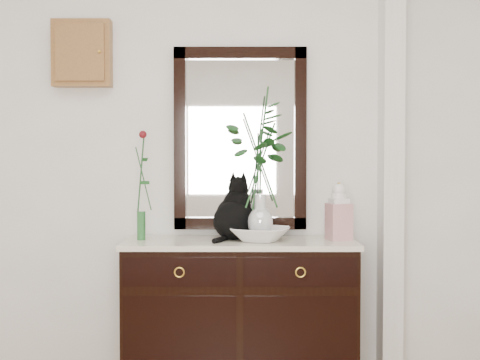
{
  "coord_description": "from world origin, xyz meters",
  "views": [
    {
      "loc": [
        0.11,
        -2.09,
        1.33
      ],
      "look_at": [
        0.1,
        1.63,
        1.2
      ],
      "focal_mm": 50.0,
      "sensor_mm": 36.0,
      "label": 1
    }
  ],
  "objects_px": {
    "sideboard": "(240,305)",
    "lotus_bowl": "(260,234)",
    "ginger_jar": "(339,211)",
    "cat": "(234,208)"
  },
  "relations": [
    {
      "from": "cat",
      "to": "lotus_bowl",
      "type": "xyz_separation_m",
      "value": [
        0.15,
        -0.1,
        -0.14
      ]
    },
    {
      "from": "sideboard",
      "to": "lotus_bowl",
      "type": "height_order",
      "value": "lotus_bowl"
    },
    {
      "from": "cat",
      "to": "sideboard",
      "type": "bearing_deg",
      "value": -34.9
    },
    {
      "from": "sideboard",
      "to": "lotus_bowl",
      "type": "relative_size",
      "value": 4.1
    },
    {
      "from": "cat",
      "to": "lotus_bowl",
      "type": "bearing_deg",
      "value": -10.74
    },
    {
      "from": "cat",
      "to": "lotus_bowl",
      "type": "relative_size",
      "value": 1.12
    },
    {
      "from": "sideboard",
      "to": "ginger_jar",
      "type": "bearing_deg",
      "value": 2.38
    },
    {
      "from": "ginger_jar",
      "to": "lotus_bowl",
      "type": "bearing_deg",
      "value": -171.93
    },
    {
      "from": "lotus_bowl",
      "to": "cat",
      "type": "bearing_deg",
      "value": 147.52
    },
    {
      "from": "sideboard",
      "to": "cat",
      "type": "xyz_separation_m",
      "value": [
        -0.04,
        0.06,
        0.56
      ]
    }
  ]
}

